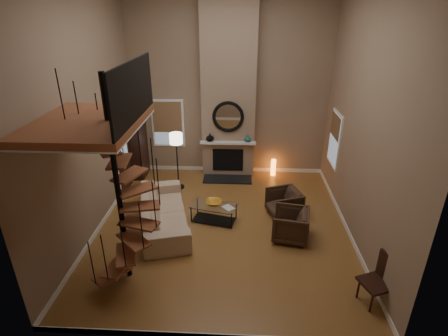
{
  "coord_description": "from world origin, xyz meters",
  "views": [
    {
      "loc": [
        0.39,
        -7.29,
        4.94
      ],
      "look_at": [
        0.0,
        0.4,
        1.4
      ],
      "focal_mm": 28.31,
      "sensor_mm": 36.0,
      "label": 1
    }
  ],
  "objects_px": {
    "armchair_near": "(287,203)",
    "coffee_table": "(214,211)",
    "sofa": "(163,211)",
    "accent_lamp": "(273,168)",
    "floor_lamp": "(176,143)",
    "hutch": "(138,147)",
    "side_chair": "(380,279)",
    "armchair_far": "(294,225)"
  },
  "relations": [
    {
      "from": "armchair_near",
      "to": "coffee_table",
      "type": "relative_size",
      "value": 0.63
    },
    {
      "from": "sofa",
      "to": "accent_lamp",
      "type": "bearing_deg",
      "value": -59.29
    },
    {
      "from": "sofa",
      "to": "floor_lamp",
      "type": "xyz_separation_m",
      "value": [
        0.03,
        1.98,
        1.02
      ]
    },
    {
      "from": "sofa",
      "to": "accent_lamp",
      "type": "xyz_separation_m",
      "value": [
        2.91,
        2.99,
        -0.15
      ]
    },
    {
      "from": "armchair_near",
      "to": "accent_lamp",
      "type": "height_order",
      "value": "armchair_near"
    },
    {
      "from": "coffee_table",
      "to": "floor_lamp",
      "type": "bearing_deg",
      "value": 124.17
    },
    {
      "from": "hutch",
      "to": "sofa",
      "type": "distance_m",
      "value": 3.12
    },
    {
      "from": "armchair_near",
      "to": "accent_lamp",
      "type": "relative_size",
      "value": 1.43
    },
    {
      "from": "hutch",
      "to": "accent_lamp",
      "type": "bearing_deg",
      "value": 2.97
    },
    {
      "from": "hutch",
      "to": "sofa",
      "type": "bearing_deg",
      "value": -64.41
    },
    {
      "from": "sofa",
      "to": "side_chair",
      "type": "distance_m",
      "value": 4.95
    },
    {
      "from": "hutch",
      "to": "floor_lamp",
      "type": "distance_m",
      "value": 1.64
    },
    {
      "from": "armchair_near",
      "to": "floor_lamp",
      "type": "distance_m",
      "value": 3.49
    },
    {
      "from": "coffee_table",
      "to": "side_chair",
      "type": "distance_m",
      "value": 4.05
    },
    {
      "from": "armchair_near",
      "to": "side_chair",
      "type": "xyz_separation_m",
      "value": [
        1.33,
        -2.9,
        0.17
      ]
    },
    {
      "from": "coffee_table",
      "to": "floor_lamp",
      "type": "relative_size",
      "value": 0.73
    },
    {
      "from": "armchair_near",
      "to": "coffee_table",
      "type": "height_order",
      "value": "armchair_near"
    },
    {
      "from": "sofa",
      "to": "armchair_near",
      "type": "xyz_separation_m",
      "value": [
        3.06,
        0.61,
        -0.04
      ]
    },
    {
      "from": "sofa",
      "to": "coffee_table",
      "type": "bearing_deg",
      "value": -94.34
    },
    {
      "from": "armchair_near",
      "to": "side_chair",
      "type": "distance_m",
      "value": 3.19
    },
    {
      "from": "sofa",
      "to": "coffee_table",
      "type": "height_order",
      "value": "sofa"
    },
    {
      "from": "floor_lamp",
      "to": "coffee_table",
      "type": "bearing_deg",
      "value": -55.83
    },
    {
      "from": "coffee_table",
      "to": "side_chair",
      "type": "relative_size",
      "value": 1.22
    },
    {
      "from": "accent_lamp",
      "to": "armchair_far",
      "type": "bearing_deg",
      "value": -86.54
    },
    {
      "from": "sofa",
      "to": "side_chair",
      "type": "height_order",
      "value": "side_chair"
    },
    {
      "from": "floor_lamp",
      "to": "side_chair",
      "type": "bearing_deg",
      "value": -44.39
    },
    {
      "from": "armchair_far",
      "to": "coffee_table",
      "type": "height_order",
      "value": "armchair_far"
    },
    {
      "from": "hutch",
      "to": "side_chair",
      "type": "xyz_separation_m",
      "value": [
        5.72,
        -5.05,
        -0.42
      ]
    },
    {
      "from": "sofa",
      "to": "accent_lamp",
      "type": "height_order",
      "value": "sofa"
    },
    {
      "from": "armchair_far",
      "to": "floor_lamp",
      "type": "bearing_deg",
      "value": -117.3
    },
    {
      "from": "hutch",
      "to": "floor_lamp",
      "type": "relative_size",
      "value": 1.12
    },
    {
      "from": "coffee_table",
      "to": "side_chair",
      "type": "height_order",
      "value": "side_chair"
    },
    {
      "from": "hutch",
      "to": "armchair_far",
      "type": "bearing_deg",
      "value": -35.57
    },
    {
      "from": "armchair_far",
      "to": "floor_lamp",
      "type": "height_order",
      "value": "floor_lamp"
    },
    {
      "from": "accent_lamp",
      "to": "side_chair",
      "type": "xyz_separation_m",
      "value": [
        1.48,
        -5.27,
        0.28
      ]
    },
    {
      "from": "hutch",
      "to": "armchair_far",
      "type": "xyz_separation_m",
      "value": [
        4.44,
        -3.18,
        -0.6
      ]
    },
    {
      "from": "hutch",
      "to": "side_chair",
      "type": "height_order",
      "value": "hutch"
    },
    {
      "from": "armchair_far",
      "to": "floor_lamp",
      "type": "relative_size",
      "value": 0.48
    },
    {
      "from": "accent_lamp",
      "to": "armchair_near",
      "type": "bearing_deg",
      "value": -86.35
    },
    {
      "from": "armchair_near",
      "to": "floor_lamp",
      "type": "xyz_separation_m",
      "value": [
        -3.03,
        1.37,
        1.06
      ]
    },
    {
      "from": "armchair_near",
      "to": "side_chair",
      "type": "relative_size",
      "value": 0.77
    },
    {
      "from": "sofa",
      "to": "armchair_far",
      "type": "distance_m",
      "value": 3.14
    }
  ]
}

